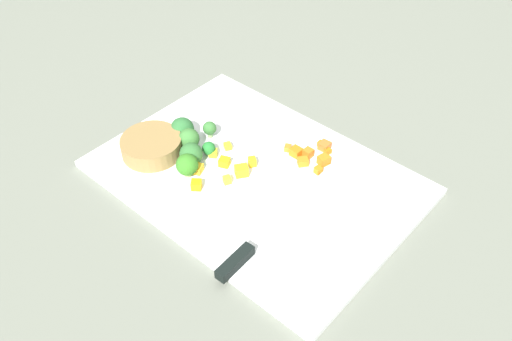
% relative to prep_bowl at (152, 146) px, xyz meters
% --- Properties ---
extents(ground_plane, '(4.00, 4.00, 0.00)m').
position_rel_prep_bowl_xyz_m(ground_plane, '(-0.18, -0.08, -0.03)').
color(ground_plane, slate).
extents(cutting_board, '(0.53, 0.38, 0.01)m').
position_rel_prep_bowl_xyz_m(cutting_board, '(-0.18, -0.08, -0.02)').
color(cutting_board, white).
rests_on(cutting_board, ground_plane).
extents(prep_bowl, '(0.11, 0.11, 0.03)m').
position_rel_prep_bowl_xyz_m(prep_bowl, '(0.00, 0.00, 0.00)').
color(prep_bowl, olive).
rests_on(prep_bowl, cutting_board).
extents(chef_knife, '(0.04, 0.33, 0.02)m').
position_rel_prep_bowl_xyz_m(chef_knife, '(-0.28, 0.01, -0.01)').
color(chef_knife, silver).
rests_on(chef_knife, cutting_board).
extents(carrot_dice_0, '(0.02, 0.02, 0.02)m').
position_rel_prep_bowl_xyz_m(carrot_dice_0, '(-0.25, -0.18, -0.01)').
color(carrot_dice_0, orange).
rests_on(carrot_dice_0, cutting_board).
extents(carrot_dice_1, '(0.01, 0.01, 0.01)m').
position_rel_prep_bowl_xyz_m(carrot_dice_1, '(-0.24, -0.21, -0.01)').
color(carrot_dice_1, orange).
rests_on(carrot_dice_1, cutting_board).
extents(carrot_dice_2, '(0.02, 0.02, 0.01)m').
position_rel_prep_bowl_xyz_m(carrot_dice_2, '(-0.18, -0.17, -0.01)').
color(carrot_dice_2, orange).
rests_on(carrot_dice_2, cutting_board).
extents(carrot_dice_3, '(0.02, 0.02, 0.02)m').
position_rel_prep_bowl_xyz_m(carrot_dice_3, '(-0.22, -0.18, -0.01)').
color(carrot_dice_3, orange).
rests_on(carrot_dice_3, cutting_board).
extents(carrot_dice_4, '(0.01, 0.01, 0.01)m').
position_rel_prep_bowl_xyz_m(carrot_dice_4, '(-0.26, -0.16, -0.01)').
color(carrot_dice_4, orange).
rests_on(carrot_dice_4, cutting_board).
extents(carrot_dice_5, '(0.02, 0.02, 0.02)m').
position_rel_prep_bowl_xyz_m(carrot_dice_5, '(-0.20, -0.17, -0.01)').
color(carrot_dice_5, orange).
rests_on(carrot_dice_5, cutting_board).
extents(carrot_dice_6, '(0.01, 0.01, 0.01)m').
position_rel_prep_bowl_xyz_m(carrot_dice_6, '(-0.21, -0.22, -0.01)').
color(carrot_dice_6, orange).
rests_on(carrot_dice_6, cutting_board).
extents(carrot_dice_7, '(0.02, 0.02, 0.01)m').
position_rel_prep_bowl_xyz_m(carrot_dice_7, '(-0.22, -0.16, -0.01)').
color(carrot_dice_7, orange).
rests_on(carrot_dice_7, cutting_board).
extents(carrot_dice_8, '(0.02, 0.02, 0.01)m').
position_rel_prep_bowl_xyz_m(carrot_dice_8, '(-0.23, -0.21, -0.01)').
color(carrot_dice_8, orange).
rests_on(carrot_dice_8, cutting_board).
extents(pepper_dice_0, '(0.02, 0.02, 0.02)m').
position_rel_prep_bowl_xyz_m(pepper_dice_0, '(-0.12, -0.06, -0.01)').
color(pepper_dice_0, yellow).
rests_on(pepper_dice_0, cutting_board).
extents(pepper_dice_1, '(0.02, 0.02, 0.01)m').
position_rel_prep_bowl_xyz_m(pepper_dice_1, '(-0.09, -0.07, -0.01)').
color(pepper_dice_1, yellow).
rests_on(pepper_dice_1, cutting_board).
extents(pepper_dice_2, '(0.03, 0.03, 0.02)m').
position_rel_prep_bowl_xyz_m(pepper_dice_2, '(-0.16, -0.06, -0.01)').
color(pepper_dice_2, yellow).
rests_on(pepper_dice_2, cutting_board).
extents(pepper_dice_3, '(0.02, 0.02, 0.02)m').
position_rel_prep_bowl_xyz_m(pepper_dice_3, '(-0.13, 0.01, -0.01)').
color(pepper_dice_3, yellow).
rests_on(pepper_dice_3, cutting_board).
extents(pepper_dice_4, '(0.02, 0.02, 0.01)m').
position_rel_prep_bowl_xyz_m(pepper_dice_4, '(-0.15, -0.03, -0.01)').
color(pepper_dice_4, yellow).
rests_on(pepper_dice_4, cutting_board).
extents(pepper_dice_5, '(0.02, 0.02, 0.02)m').
position_rel_prep_bowl_xyz_m(pepper_dice_5, '(-0.16, -0.09, -0.01)').
color(pepper_dice_5, yellow).
rests_on(pepper_dice_5, cutting_board).
extents(pepper_dice_6, '(0.02, 0.02, 0.01)m').
position_rel_prep_bowl_xyz_m(pepper_dice_6, '(-0.10, -0.02, -0.01)').
color(pepper_dice_6, yellow).
rests_on(pepper_dice_6, cutting_board).
extents(pepper_dice_7, '(0.02, 0.02, 0.01)m').
position_rel_prep_bowl_xyz_m(pepper_dice_7, '(-0.09, -0.10, -0.01)').
color(pepper_dice_7, yellow).
rests_on(pepper_dice_7, cutting_board).
extents(broccoli_floret_0, '(0.04, 0.04, 0.04)m').
position_rel_prep_bowl_xyz_m(broccoli_floret_0, '(-0.01, -0.07, 0.00)').
color(broccoli_floret_0, '#93BF5E').
rests_on(broccoli_floret_0, cutting_board).
extents(broccoli_floret_1, '(0.03, 0.03, 0.03)m').
position_rel_prep_bowl_xyz_m(broccoli_floret_1, '(-0.05, -0.10, 0.00)').
color(broccoli_floret_1, '#87AA6B').
rests_on(broccoli_floret_1, cutting_board).
extents(broccoli_floret_2, '(0.04, 0.04, 0.04)m').
position_rel_prep_bowl_xyz_m(broccoli_floret_2, '(-0.09, -0.00, 0.01)').
color(broccoli_floret_2, '#88B860').
rests_on(broccoli_floret_2, cutting_board).
extents(broccoli_floret_3, '(0.02, 0.02, 0.03)m').
position_rel_prep_bowl_xyz_m(broccoli_floret_3, '(-0.08, -0.06, -0.00)').
color(broccoli_floret_3, '#80BC55').
rests_on(broccoli_floret_3, cutting_board).
extents(broccoli_floret_4, '(0.04, 0.04, 0.04)m').
position_rel_prep_bowl_xyz_m(broccoli_floret_4, '(-0.07, -0.03, 0.00)').
color(broccoli_floret_4, '#93BD55').
rests_on(broccoli_floret_4, cutting_board).
extents(broccoli_floret_5, '(0.04, 0.04, 0.04)m').
position_rel_prep_bowl_xyz_m(broccoli_floret_5, '(-0.04, -0.05, 0.01)').
color(broccoli_floret_5, '#85BB6B').
rests_on(broccoli_floret_5, cutting_board).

